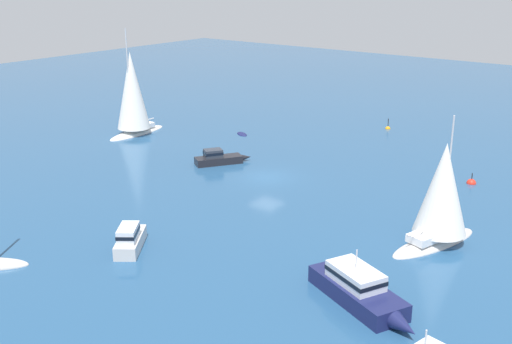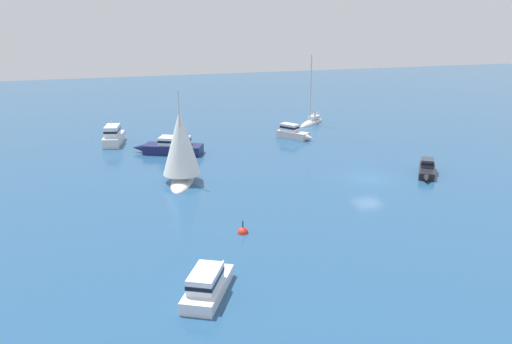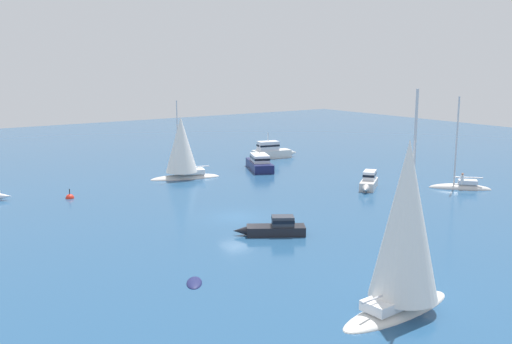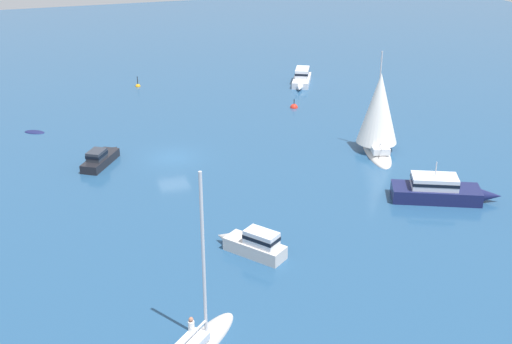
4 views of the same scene
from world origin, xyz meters
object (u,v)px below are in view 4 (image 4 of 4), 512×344
(sloop, at_px, (378,116))
(launch_1, at_px, (439,190))
(launch, at_px, (101,158))
(cabin_cruiser_1, at_px, (254,244))
(channel_buoy, at_px, (294,108))
(mooring_buoy, at_px, (138,86))
(powerboat, at_px, (302,78))
(sloop_1, at_px, (199,344))
(skiff, at_px, (35,132))

(sloop, bearing_deg, launch_1, -165.25)
(launch, height_order, launch_1, launch_1)
(cabin_cruiser_1, bearing_deg, launch, -13.75)
(launch, bearing_deg, sloop, -68.47)
(channel_buoy, height_order, mooring_buoy, mooring_buoy)
(cabin_cruiser_1, relative_size, mooring_buoy, 3.10)
(powerboat, distance_m, sloop_1, 47.31)
(sloop, bearing_deg, cabin_cruiser_1, 146.65)
(launch, bearing_deg, skiff, 60.12)
(mooring_buoy, bearing_deg, sloop_1, -5.31)
(sloop, xyz_separation_m, cabin_cruiser_1, (12.95, -15.38, -2.41))
(powerboat, bearing_deg, channel_buoy, -0.53)
(launch_1, bearing_deg, cabin_cruiser_1, -144.84)
(sloop_1, relative_size, cabin_cruiser_1, 2.15)
(launch_1, bearing_deg, powerboat, 110.43)
(powerboat, xyz_separation_m, mooring_buoy, (-4.83, -18.16, -0.68))
(sloop, bearing_deg, powerboat, 11.83)
(mooring_buoy, bearing_deg, channel_buoy, 47.62)
(channel_buoy, bearing_deg, launch, -66.81)
(mooring_buoy, bearing_deg, cabin_cruiser_1, 1.53)
(powerboat, distance_m, cabin_cruiser_1, 38.15)
(skiff, xyz_separation_m, cabin_cruiser_1, (26.94, 12.50, 0.71))
(launch_1, xyz_separation_m, mooring_buoy, (-36.01, -16.10, -0.76))
(channel_buoy, bearing_deg, skiff, -91.85)
(launch, bearing_deg, powerboat, -23.33)
(launch_1, relative_size, powerboat, 1.26)
(powerboat, distance_m, mooring_buoy, 18.80)
(launch, height_order, sloop, sloop)
(skiff, relative_size, cabin_cruiser_1, 0.47)
(powerboat, xyz_separation_m, cabin_cruiser_1, (34.09, -17.12, 0.01))
(launch_1, xyz_separation_m, skiff, (-24.02, -27.57, -0.78))
(launch_1, bearing_deg, sloop, 112.42)
(sloop_1, bearing_deg, cabin_cruiser_1, 11.72)
(sloop, relative_size, cabin_cruiser_1, 1.98)
(channel_buoy, xyz_separation_m, mooring_buoy, (-12.81, -14.04, 0.02))
(sloop, height_order, cabin_cruiser_1, sloop)
(launch, distance_m, sloop, 23.40)
(sloop, relative_size, channel_buoy, 6.89)
(skiff, relative_size, sloop, 0.24)
(launch, bearing_deg, sloop_1, -142.74)
(sloop_1, bearing_deg, launch, 51.97)
(launch_1, distance_m, sloop, 10.31)
(launch, xyz_separation_m, cabin_cruiser_1, (17.35, 7.46, 0.16))
(launch, xyz_separation_m, channel_buoy, (-8.77, 20.47, -0.54))
(launch, xyz_separation_m, sloop, (4.39, 22.84, 2.58))
(sloop_1, xyz_separation_m, channel_buoy, (-33.65, 18.36, -0.18))
(launch, bearing_deg, mooring_buoy, 15.83)
(launch, distance_m, launch_1, 26.76)
(launch_1, distance_m, skiff, 36.57)
(skiff, distance_m, cabin_cruiser_1, 29.71)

